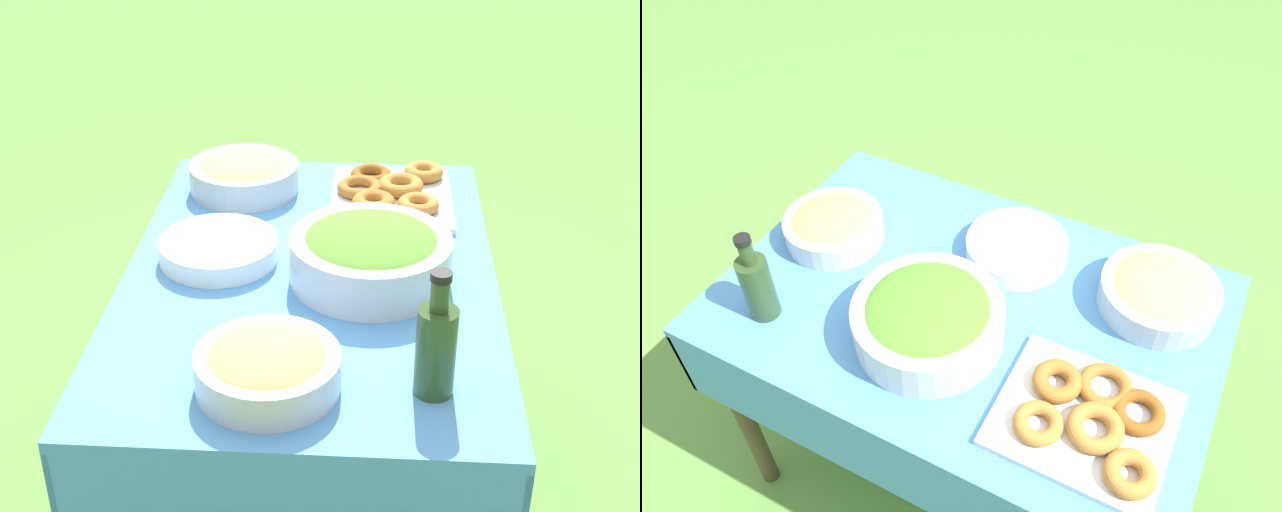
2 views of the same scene
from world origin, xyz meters
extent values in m
plane|color=#609342|center=(0.00, 0.00, 0.00)|extent=(14.00, 14.00, 0.00)
cube|color=#4C8CD1|center=(0.00, 0.00, 0.77)|extent=(1.18, 0.80, 0.02)
cube|color=#4C8CD1|center=(0.00, -0.39, 0.64)|extent=(1.18, 0.01, 0.22)
cube|color=#4C8CD1|center=(0.00, 0.39, 0.64)|extent=(1.18, 0.01, 0.22)
cube|color=#4C8CD1|center=(-0.58, 0.00, 0.64)|extent=(0.01, 0.80, 0.22)
cube|color=#4C8CD1|center=(0.58, 0.00, 0.64)|extent=(0.01, 0.80, 0.22)
cylinder|color=#473828|center=(-0.53, -0.34, 0.38)|extent=(0.05, 0.05, 0.75)
cylinder|color=#473828|center=(-0.53, 0.34, 0.38)|extent=(0.05, 0.05, 0.75)
cylinder|color=#473828|center=(0.53, 0.34, 0.38)|extent=(0.05, 0.05, 0.75)
cylinder|color=silver|center=(-0.03, -0.13, 0.83)|extent=(0.34, 0.34, 0.10)
ellipsoid|color=#51892D|center=(-0.03, -0.13, 0.86)|extent=(0.30, 0.30, 0.07)
cylinder|color=#B2B7BC|center=(0.40, 0.20, 0.81)|extent=(0.28, 0.28, 0.07)
ellipsoid|color=tan|center=(0.40, 0.20, 0.84)|extent=(0.24, 0.24, 0.06)
cube|color=silver|center=(0.35, -0.18, 0.79)|extent=(0.35, 0.30, 0.02)
torus|color=#A36628|center=(0.28, -0.13, 0.81)|extent=(0.15, 0.15, 0.03)
torus|color=#B27533|center=(0.38, -0.20, 0.81)|extent=(0.16, 0.16, 0.03)
torus|color=#B27533|center=(0.28, -0.24, 0.81)|extent=(0.11, 0.11, 0.03)
torus|color=brown|center=(0.45, -0.13, 0.81)|extent=(0.12, 0.12, 0.03)
torus|color=#B27533|center=(0.47, -0.26, 0.81)|extent=(0.13, 0.13, 0.03)
torus|color=#A36628|center=(0.37, -0.10, 0.81)|extent=(0.16, 0.16, 0.03)
cylinder|color=white|center=(0.04, 0.21, 0.78)|extent=(0.26, 0.26, 0.01)
cylinder|color=white|center=(0.04, 0.21, 0.80)|extent=(0.26, 0.26, 0.01)
cylinder|color=white|center=(0.04, 0.21, 0.81)|extent=(0.26, 0.26, 0.01)
cylinder|color=white|center=(0.04, 0.21, 0.82)|extent=(0.26, 0.26, 0.01)
cylinder|color=#2D4723|center=(-0.41, -0.25, 0.86)|extent=(0.07, 0.07, 0.17)
cylinder|color=#2D4723|center=(-0.41, -0.25, 0.97)|extent=(0.03, 0.03, 0.06)
cylinder|color=black|center=(-0.41, -0.25, 1.01)|extent=(0.04, 0.04, 0.02)
cylinder|color=silver|center=(-0.42, 0.04, 0.81)|extent=(0.26, 0.26, 0.07)
ellipsoid|color=tan|center=(-0.42, 0.04, 0.83)|extent=(0.23, 0.23, 0.06)
camera|label=1|loc=(-1.67, -0.13, 1.74)|focal=50.00mm
camera|label=2|loc=(0.44, -0.88, 1.91)|focal=35.00mm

